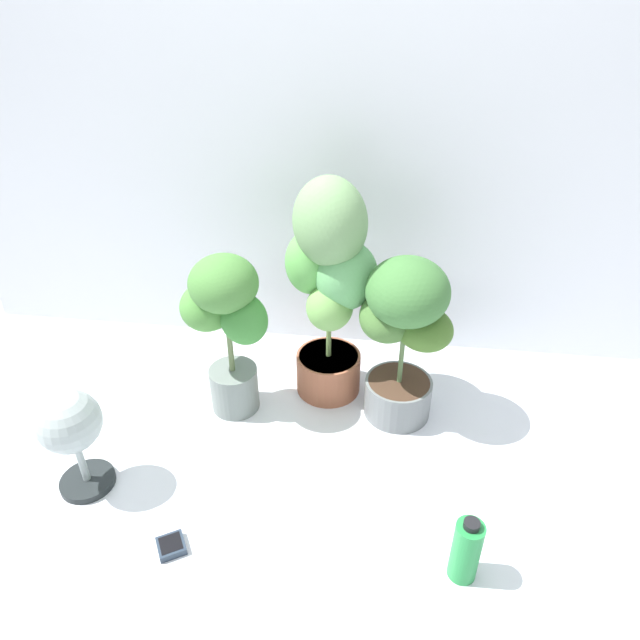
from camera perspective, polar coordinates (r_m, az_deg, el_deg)
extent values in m
plane|color=silver|center=(2.03, -2.49, -15.49)|extent=(8.00, 8.00, 0.00)
cube|color=silver|center=(2.25, 0.63, 19.77)|extent=(3.20, 0.01, 2.00)
cylinder|color=slate|center=(2.23, 7.76, -7.60)|extent=(0.25, 0.25, 0.15)
cylinder|color=#432D20|center=(2.18, 7.90, -6.22)|extent=(0.23, 0.23, 0.02)
cylinder|color=#577346|center=(2.05, 8.38, -1.25)|extent=(0.02, 0.02, 0.44)
ellipsoid|color=#3B6C35|center=(1.96, 8.77, 2.83)|extent=(0.30, 0.31, 0.23)
ellipsoid|color=#426831|center=(2.03, 6.83, 0.38)|extent=(0.23, 0.26, 0.17)
ellipsoid|color=#416626|center=(2.02, 10.39, -0.84)|extent=(0.28, 0.28, 0.15)
cylinder|color=#96543A|center=(2.32, 0.84, -5.20)|extent=(0.26, 0.26, 0.17)
cylinder|color=#3F2E1F|center=(2.27, 0.86, -3.69)|extent=(0.24, 0.24, 0.02)
cylinder|color=olive|center=(2.09, 0.93, 3.57)|extent=(0.02, 0.02, 0.64)
ellipsoid|color=#6A915D|center=(1.98, 1.00, 9.75)|extent=(0.37, 0.38, 0.32)
ellipsoid|color=#5DA74E|center=(2.08, -0.90, 5.83)|extent=(0.27, 0.27, 0.25)
ellipsoid|color=#5DA15F|center=(2.04, 2.66, 4.44)|extent=(0.28, 0.26, 0.26)
ellipsoid|color=#70A453|center=(2.08, 0.98, 1.33)|extent=(0.24, 0.24, 0.18)
cylinder|color=slate|center=(2.25, -8.55, -6.74)|extent=(0.19, 0.19, 0.18)
cylinder|color=#472F1C|center=(2.20, -8.72, -5.09)|extent=(0.17, 0.17, 0.02)
cylinder|color=#627449|center=(2.07, -9.23, -0.27)|extent=(0.02, 0.02, 0.43)
ellipsoid|color=#467A38|center=(1.99, -9.64, 3.64)|extent=(0.30, 0.30, 0.20)
ellipsoid|color=#4A853A|center=(2.08, -11.20, 1.34)|extent=(0.23, 0.23, 0.18)
ellipsoid|color=#397C33|center=(2.02, -7.62, 0.10)|extent=(0.25, 0.25, 0.19)
cube|color=#273443|center=(1.90, -14.66, -21.02)|extent=(0.11, 0.11, 0.02)
cube|color=black|center=(1.89, -14.72, -20.79)|extent=(0.09, 0.09, 0.00)
cylinder|color=black|center=(2.15, -22.20, -14.69)|extent=(0.18, 0.18, 0.03)
cylinder|color=#97A3A2|center=(2.08, -22.73, -12.98)|extent=(0.02, 0.02, 0.16)
sphere|color=#97A3A2|center=(1.97, -23.85, -9.28)|extent=(0.28, 0.28, 0.20)
cylinder|color=#23873F|center=(1.77, 14.38, -21.47)|extent=(0.08, 0.08, 0.21)
cylinder|color=black|center=(1.68, 14.94, -19.17)|extent=(0.04, 0.04, 0.02)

